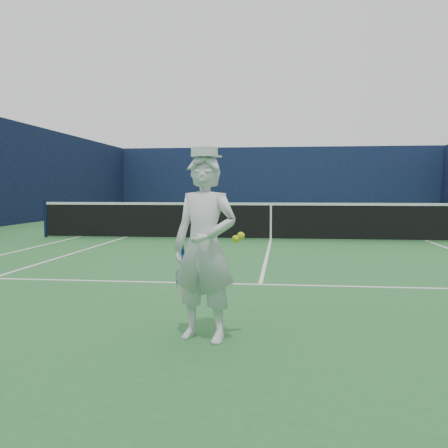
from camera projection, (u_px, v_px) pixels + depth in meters
The scene contains 5 objects.
ground at pixel (271, 240), 13.48m from camera, with size 80.00×80.00×0.00m, color #27672D.
court_markings at pixel (271, 240), 13.48m from camera, with size 11.03×23.83×0.01m.
windscreen_fence at pixel (271, 166), 13.34m from camera, with size 20.12×36.12×4.00m.
tennis_net at pixel (271, 219), 13.44m from camera, with size 12.88×0.09×1.07m.
tennis_player at pixel (205, 247), 4.49m from camera, with size 0.73×0.64×1.74m.
Camera 1 is at (0.31, -13.47, 1.37)m, focal length 40.00 mm.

